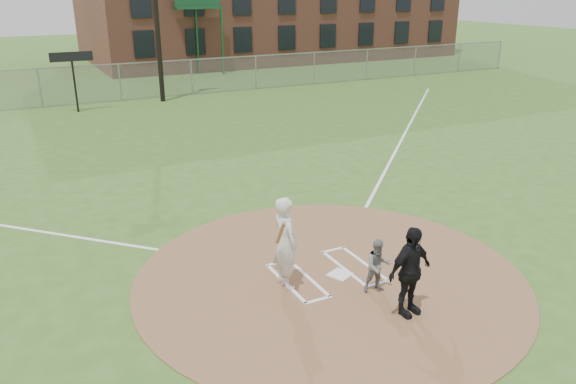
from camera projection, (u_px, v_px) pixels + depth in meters
name	position (u px, v px, depth m)	size (l,w,h in m)	color
ground	(330.00, 277.00, 12.15)	(140.00, 140.00, 0.00)	#365C1F
dirt_circle	(330.00, 276.00, 12.15)	(8.40, 8.40, 0.02)	brown
home_plate	(340.00, 275.00, 12.17)	(0.44, 0.44, 0.03)	white
foul_line_first	(404.00, 136.00, 23.50)	(0.10, 24.00, 0.01)	white
catcher	(378.00, 266.00, 11.37)	(0.55, 0.43, 1.14)	slate
umpire	(410.00, 272.00, 10.46)	(1.05, 0.44, 1.79)	black
batters_boxes	(326.00, 273.00, 12.27)	(2.08, 1.88, 0.01)	white
batter_at_plate	(285.00, 243.00, 11.42)	(0.65, 1.07, 1.98)	silver
outfield_fence	(120.00, 82.00, 30.20)	(56.08, 0.08, 2.03)	slate
scoreboard_sign	(72.00, 63.00, 27.16)	(2.00, 0.10, 2.93)	black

